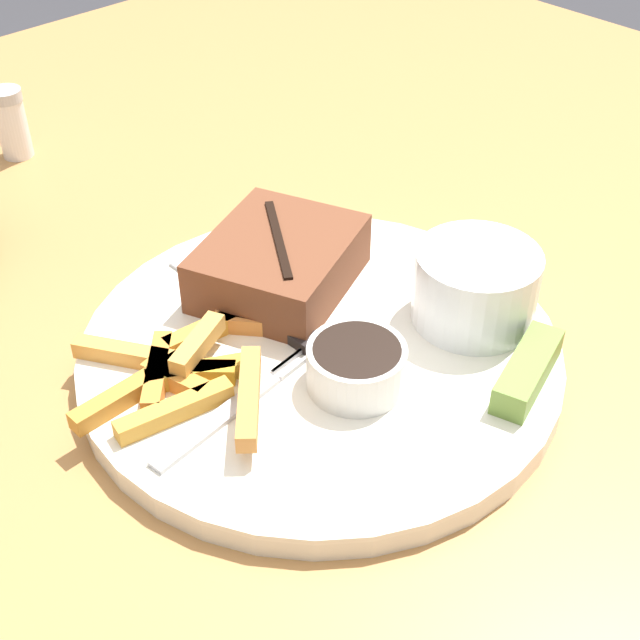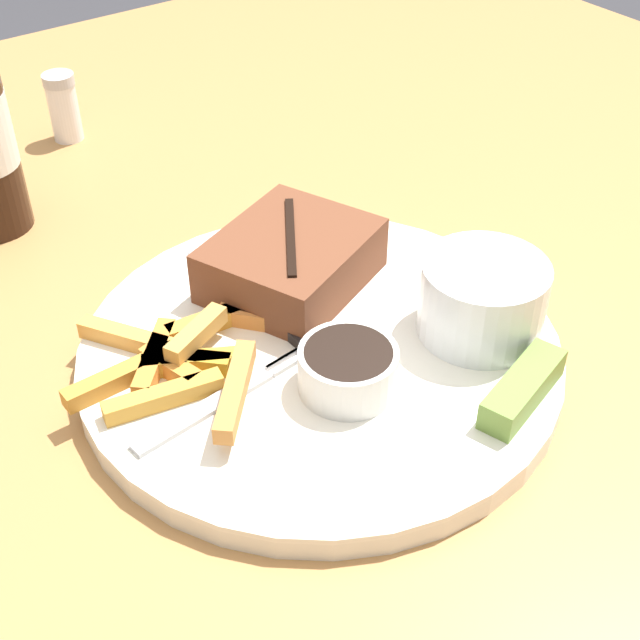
% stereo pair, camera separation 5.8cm
% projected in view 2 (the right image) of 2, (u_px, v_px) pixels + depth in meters
% --- Properties ---
extents(dining_table, '(1.40, 1.38, 0.74)m').
position_uv_depth(dining_table, '(320.00, 429.00, 0.64)').
color(dining_table, '#A87542').
rests_on(dining_table, ground_plane).
extents(dinner_plate, '(0.32, 0.32, 0.02)m').
position_uv_depth(dinner_plate, '(320.00, 354.00, 0.60)').
color(dinner_plate, silver).
rests_on(dinner_plate, dining_table).
extents(steak_portion, '(0.14, 0.13, 0.04)m').
position_uv_depth(steak_portion, '(291.00, 260.00, 0.63)').
color(steak_portion, brown).
rests_on(steak_portion, dinner_plate).
extents(fries_pile, '(0.17, 0.16, 0.02)m').
position_uv_depth(fries_pile, '(189.00, 355.00, 0.57)').
color(fries_pile, gold).
rests_on(fries_pile, dinner_plate).
extents(coleslaw_cup, '(0.08, 0.08, 0.05)m').
position_uv_depth(coleslaw_cup, '(483.00, 295.00, 0.59)').
color(coleslaw_cup, white).
rests_on(coleslaw_cup, dinner_plate).
extents(dipping_sauce_cup, '(0.06, 0.06, 0.03)m').
position_uv_depth(dipping_sauce_cup, '(348.00, 368.00, 0.55)').
color(dipping_sauce_cup, silver).
rests_on(dipping_sauce_cup, dinner_plate).
extents(pickle_spear, '(0.08, 0.04, 0.02)m').
position_uv_depth(pickle_spear, '(523.00, 389.00, 0.54)').
color(pickle_spear, olive).
rests_on(pickle_spear, dinner_plate).
extents(fork_utensil, '(0.13, 0.03, 0.00)m').
position_uv_depth(fork_utensil, '(218.00, 402.00, 0.55)').
color(fork_utensil, '#B7B7BC').
rests_on(fork_utensil, dinner_plate).
extents(knife_utensil, '(0.02, 0.17, 0.01)m').
position_uv_depth(knife_utensil, '(273.00, 313.00, 0.61)').
color(knife_utensil, '#B7B7BC').
rests_on(knife_utensil, dinner_plate).
extents(salt_shaker, '(0.03, 0.03, 0.07)m').
position_uv_depth(salt_shaker, '(64.00, 107.00, 0.84)').
color(salt_shaker, white).
rests_on(salt_shaker, dining_table).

